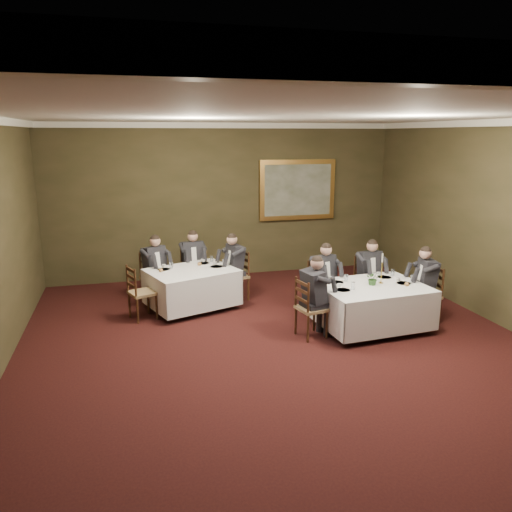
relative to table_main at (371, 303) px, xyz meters
name	(u,v)px	position (x,y,z in m)	size (l,w,h in m)	color
ground	(294,366)	(-1.75, -1.06, -0.45)	(10.00, 10.00, 0.00)	black
ceiling	(299,114)	(-1.75, -1.06, 3.05)	(8.00, 10.00, 0.10)	silver
back_wall	(224,201)	(-1.75, 3.94, 1.30)	(8.00, 0.10, 3.50)	#312E18
crown_molding	(299,119)	(-1.75, -1.06, 2.99)	(8.00, 10.00, 0.12)	white
table_main	(371,303)	(0.00, 0.00, 0.00)	(1.88, 1.49, 0.67)	black
table_second	(192,286)	(-2.83, 1.78, 0.00)	(1.89, 1.65, 0.67)	black
chair_main_backleft	(321,299)	(-0.55, 0.88, -0.17)	(0.53, 0.52, 1.00)	olive
diner_main_backleft	(322,287)	(-0.55, 0.87, 0.06)	(0.51, 0.57, 1.35)	black
chair_main_backright	(367,294)	(0.41, 0.95, -0.17)	(0.47, 0.45, 1.00)	olive
diner_main_backright	(368,282)	(0.41, 0.94, 0.06)	(0.44, 0.51, 1.35)	black
chair_main_endleft	(311,320)	(-1.13, -0.08, -0.17)	(0.50, 0.52, 1.00)	olive
diner_main_endleft	(312,307)	(-1.12, -0.08, 0.06)	(0.55, 0.49, 1.35)	black
chair_main_endright	(426,305)	(1.13, 0.08, -0.17)	(0.49, 0.51, 1.00)	olive
diner_main_endright	(427,293)	(1.12, 0.08, 0.06)	(0.54, 0.48, 1.35)	black
chair_sec_backleft	(155,287)	(-3.49, 2.41, -0.17)	(0.59, 0.59, 1.00)	olive
diner_sec_backleft	(154,276)	(-3.49, 2.40, 0.06)	(0.59, 0.62, 1.35)	black
chair_sec_backright	(193,281)	(-2.69, 2.68, -0.17)	(0.49, 0.47, 1.00)	olive
diner_sec_backright	(193,270)	(-2.69, 2.67, 0.06)	(0.45, 0.52, 1.35)	black
chair_sec_endright	(237,286)	(-1.89, 2.10, -0.17)	(0.51, 0.53, 1.00)	olive
diner_sec_endright	(236,275)	(-1.90, 2.10, 0.06)	(0.56, 0.50, 1.35)	black
chair_sec_endleft	(142,304)	(-3.77, 1.46, -0.17)	(0.55, 0.56, 1.00)	olive
centerpiece	(373,278)	(0.02, 0.03, 0.44)	(0.23, 0.20, 0.25)	#2D5926
candlestick	(382,272)	(0.21, 0.09, 0.51)	(0.08, 0.08, 0.54)	gold
place_setting_table_main	(339,280)	(-0.45, 0.37, 0.35)	(0.33, 0.31, 0.14)	white
place_setting_table_second	(166,267)	(-3.28, 1.98, 0.35)	(0.33, 0.31, 0.14)	white
painting	(297,190)	(0.00, 3.88, 1.52)	(1.85, 0.09, 1.41)	#B88943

